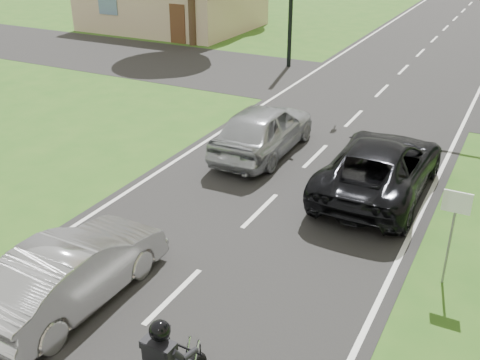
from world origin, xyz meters
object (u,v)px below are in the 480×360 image
(silver_sedan, at_px, (73,271))
(traffic_signal, at_px, (476,2))
(sign_white, at_px, (455,216))
(silver_suv, at_px, (263,129))
(dark_suv, at_px, (380,166))

(silver_sedan, height_order, traffic_signal, traffic_signal)
(traffic_signal, relative_size, sign_white, 3.00)
(sign_white, bearing_deg, silver_sedan, -147.72)
(silver_suv, distance_m, sign_white, 7.78)
(traffic_signal, bearing_deg, silver_sedan, -108.23)
(traffic_signal, bearing_deg, dark_suv, -97.16)
(dark_suv, height_order, silver_sedan, dark_suv)
(dark_suv, bearing_deg, sign_white, 123.59)
(silver_suv, height_order, sign_white, sign_white)
(silver_suv, distance_m, traffic_signal, 8.80)
(silver_suv, bearing_deg, sign_white, 143.24)
(traffic_signal, bearing_deg, silver_suv, -127.18)
(silver_sedan, relative_size, sign_white, 2.00)
(dark_suv, relative_size, sign_white, 2.59)
(silver_suv, relative_size, sign_white, 2.23)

